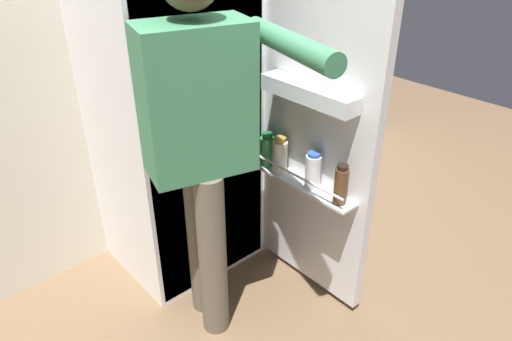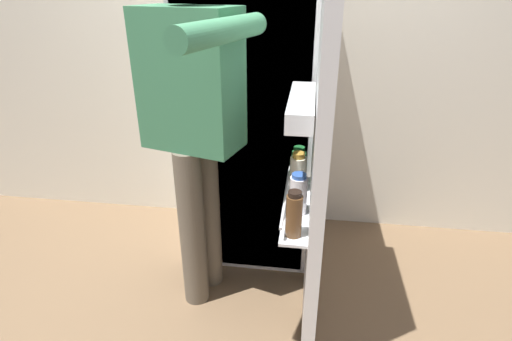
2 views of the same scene
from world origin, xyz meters
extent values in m
plane|color=brown|center=(0.00, 0.00, 0.00)|extent=(7.00, 7.00, 0.00)
cube|color=silver|center=(0.00, 0.87, 1.35)|extent=(4.40, 0.10, 2.69)
cube|color=white|center=(0.00, 0.54, 0.82)|extent=(0.66, 0.57, 1.64)
cube|color=white|center=(0.00, 0.25, 0.82)|extent=(0.62, 0.01, 1.60)
cube|color=white|center=(0.00, 0.30, 0.75)|extent=(0.58, 0.09, 0.01)
cube|color=white|center=(0.36, -0.07, 0.82)|extent=(0.05, 0.63, 1.59)
cube|color=white|center=(0.28, -0.07, 0.60)|extent=(0.10, 0.55, 0.01)
cylinder|color=silver|center=(0.23, -0.07, 0.66)|extent=(0.01, 0.53, 0.01)
cube|color=white|center=(0.28, -0.07, 1.03)|extent=(0.09, 0.47, 0.07)
cylinder|color=white|center=(0.28, -0.12, 0.68)|extent=(0.07, 0.07, 0.15)
cylinder|color=#335BB2|center=(0.28, -0.12, 0.77)|extent=(0.06, 0.06, 0.02)
cylinder|color=green|center=(0.27, 0.17, 0.68)|extent=(0.07, 0.07, 0.14)
cylinder|color=#195B28|center=(0.27, 0.17, 0.76)|extent=(0.05, 0.05, 0.02)
cylinder|color=#EDE5CC|center=(0.27, 0.08, 0.68)|extent=(0.07, 0.07, 0.15)
cylinder|color=#B78933|center=(0.27, 0.08, 0.77)|extent=(0.05, 0.05, 0.02)
cylinder|color=brown|center=(0.27, -0.28, 0.68)|extent=(0.06, 0.06, 0.16)
cylinder|color=black|center=(0.27, -0.28, 0.77)|extent=(0.05, 0.05, 0.02)
cylinder|color=red|center=(0.15, 0.30, 0.79)|extent=(0.10, 0.10, 0.07)
cylinder|color=#665B4C|center=(-0.16, 0.13, 0.40)|extent=(0.12, 0.12, 0.80)
cylinder|color=#665B4C|center=(-0.20, -0.01, 0.40)|extent=(0.12, 0.12, 0.80)
cube|color=#3D7F56|center=(-0.18, 0.06, 1.08)|extent=(0.45, 0.32, 0.56)
cylinder|color=#3D7F56|center=(-0.12, 0.26, 1.05)|extent=(0.08, 0.08, 0.53)
cylinder|color=#3D7F56|center=(0.02, -0.20, 1.30)|extent=(0.22, 0.53, 0.08)
camera|label=1|loc=(-1.09, -1.29, 1.70)|focal=33.12mm
camera|label=2|loc=(0.31, -1.50, 1.44)|focal=28.02mm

